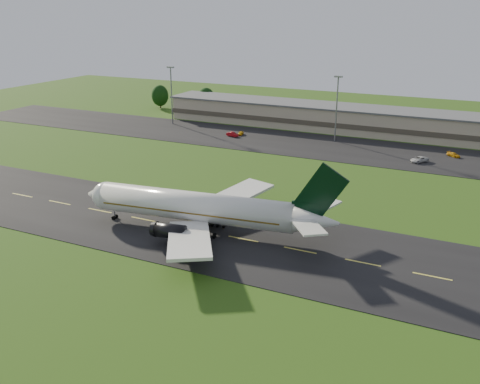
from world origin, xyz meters
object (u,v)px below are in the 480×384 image
at_px(light_mast_centre, 337,101).
at_px(service_vehicle_c, 419,159).
at_px(airliner, 199,208).
at_px(light_mast_west, 171,88).
at_px(service_vehicle_b, 233,134).
at_px(service_vehicle_d, 454,155).
at_px(service_vehicle_a, 241,133).
at_px(terminal, 353,120).

height_order(light_mast_centre, service_vehicle_c, light_mast_centre).
relative_size(airliner, light_mast_centre, 2.51).
distance_m(airliner, light_mast_centre, 80.36).
xyz_separation_m(light_mast_west, service_vehicle_b, (28.29, -8.42, -11.94)).
bearing_deg(light_mast_centre, service_vehicle_d, -5.61).
bearing_deg(light_mast_west, service_vehicle_b, -16.57).
height_order(service_vehicle_a, service_vehicle_d, service_vehicle_a).
bearing_deg(service_vehicle_c, light_mast_centre, -170.48).
bearing_deg(light_mast_centre, light_mast_west, 180.00).
relative_size(light_mast_centre, service_vehicle_c, 3.81).
bearing_deg(airliner, terminal, 79.89).
bearing_deg(airliner, service_vehicle_b, 104.38).
bearing_deg(service_vehicle_d, light_mast_west, 123.11).
bearing_deg(service_vehicle_b, light_mast_west, 85.33).
relative_size(light_mast_west, service_vehicle_a, 5.93).
bearing_deg(service_vehicle_d, light_mast_centre, 119.59).
relative_size(airliner, service_vehicle_a, 14.91).
height_order(airliner, service_vehicle_b, airliner).
xyz_separation_m(service_vehicle_b, service_vehicle_c, (59.21, -4.89, 0.04)).
distance_m(light_mast_centre, service_vehicle_d, 37.61).
bearing_deg(service_vehicle_c, terminal, 166.85).
relative_size(airliner, light_mast_west, 2.51).
distance_m(terminal, service_vehicle_a, 38.47).
bearing_deg(light_mast_west, service_vehicle_c, -8.65).
xyz_separation_m(airliner, terminal, (4.55, 96.07, -0.67)).
bearing_deg(service_vehicle_b, service_vehicle_d, -73.89).
bearing_deg(service_vehicle_b, service_vehicle_c, -82.82).
bearing_deg(terminal, service_vehicle_b, -143.38).
relative_size(service_vehicle_b, service_vehicle_d, 1.06).
height_order(light_mast_centre, service_vehicle_d, light_mast_centre).
relative_size(terminal, service_vehicle_b, 34.14).
distance_m(service_vehicle_b, service_vehicle_d, 67.34).
height_order(light_mast_centre, service_vehicle_a, light_mast_centre).
distance_m(terminal, light_mast_centre, 18.45).
bearing_deg(service_vehicle_b, light_mast_centre, -63.23).
height_order(service_vehicle_b, service_vehicle_d, service_vehicle_b).
height_order(terminal, service_vehicle_d, terminal).
bearing_deg(light_mast_centre, service_vehicle_b, -165.13).
xyz_separation_m(service_vehicle_a, service_vehicle_d, (65.76, 1.85, -0.00)).
height_order(light_mast_west, service_vehicle_c, light_mast_west).
bearing_deg(service_vehicle_d, terminal, 95.19).
relative_size(airliner, service_vehicle_b, 12.05).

